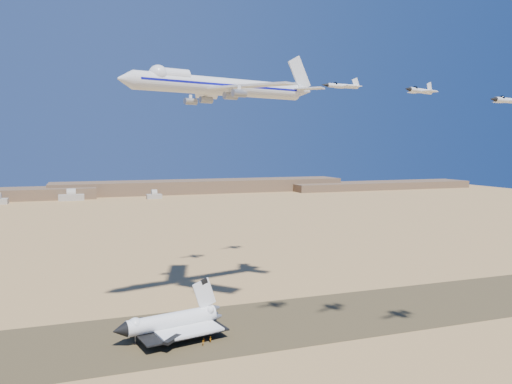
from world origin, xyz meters
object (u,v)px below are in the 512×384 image
object	(u,v)px
crew_b	(210,339)
crew_c	(204,340)
chase_jet_e	(268,92)
chase_jet_d	(221,94)
shuttle	(171,323)
carrier_747	(217,86)
chase_jet_b	(420,91)
crew_a	(203,343)
chase_jet_c	(507,100)
chase_jet_a	(342,86)

from	to	relation	value
crew_b	crew_c	xyz separation A→B (m)	(-2.17, 0.54, -0.15)
crew_c	chase_jet_e	size ratio (longest dim) A/B	0.10
chase_jet_d	crew_b	bearing A→B (deg)	-115.42
shuttle	chase_jet_e	world-z (taller)	chase_jet_e
carrier_747	chase_jet_b	xyz separation A→B (m)	(48.38, -59.33, -6.16)
crew_a	crew_c	bearing A→B (deg)	-31.93
chase_jet_b	chase_jet_c	world-z (taller)	chase_jet_b
crew_c	chase_jet_a	size ratio (longest dim) A/B	0.12
carrier_747	chase_jet_e	size ratio (longest dim) A/B	5.38
carrier_747	chase_jet_a	bearing A→B (deg)	-75.37
crew_a	crew_b	distance (m)	3.74
chase_jet_a	shuttle	bearing A→B (deg)	144.05
shuttle	carrier_747	size ratio (longest dim) A/B	0.45
crew_b	chase_jet_a	size ratio (longest dim) A/B	0.14
crew_a	chase_jet_b	size ratio (longest dim) A/B	0.12
carrier_747	crew_a	bearing A→B (deg)	-127.93
crew_c	chase_jet_b	size ratio (longest dim) A/B	0.11
crew_a	chase_jet_b	world-z (taller)	chase_jet_b
crew_b	carrier_747	bearing A→B (deg)	-54.57
chase_jet_c	chase_jet_e	bearing A→B (deg)	84.92
crew_a	chase_jet_e	size ratio (longest dim) A/B	0.11
crew_b	chase_jet_a	distance (m)	94.05
crew_a	chase_jet_e	bearing A→B (deg)	-45.14
crew_a	chase_jet_a	world-z (taller)	chase_jet_a
crew_c	chase_jet_e	bearing A→B (deg)	-106.58
chase_jet_d	chase_jet_a	bearing A→B (deg)	-90.42
crew_a	chase_jet_c	bearing A→B (deg)	-130.60
crew_b	chase_jet_a	world-z (taller)	chase_jet_a
carrier_747	crew_c	size ratio (longest dim) A/B	52.59
crew_b	chase_jet_b	distance (m)	105.42
crew_c	chase_jet_a	world-z (taller)	chase_jet_a
shuttle	chase_jet_b	xyz separation A→B (m)	(70.77, -39.05, 77.94)
shuttle	chase_jet_a	bearing A→B (deg)	-41.99
chase_jet_c	crew_c	bearing A→B (deg)	136.99
crew_c	chase_jet_b	world-z (taller)	chase_jet_b
carrier_747	chase_jet_d	size ratio (longest dim) A/B	5.25
chase_jet_c	chase_jet_e	world-z (taller)	chase_jet_e
crew_c	chase_jet_d	bearing A→B (deg)	-94.56
crew_b	chase_jet_b	size ratio (longest dim) A/B	0.13
shuttle	crew_c	bearing A→B (deg)	-53.51
chase_jet_c	chase_jet_e	size ratio (longest dim) A/B	1.01
crew_b	chase_jet_d	xyz separation A→B (m)	(26.32, 79.31, 90.74)
chase_jet_c	carrier_747	bearing A→B (deg)	118.78
crew_a	chase_jet_d	bearing A→B (deg)	-33.40
shuttle	chase_jet_b	world-z (taller)	chase_jet_b
crew_b	chase_jet_e	world-z (taller)	chase_jet_e
chase_jet_e	crew_b	bearing A→B (deg)	-134.34
carrier_747	shuttle	bearing A→B (deg)	-152.30
crew_b	chase_jet_e	distance (m)	145.45
chase_jet_a	chase_jet_b	bearing A→B (deg)	-32.10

